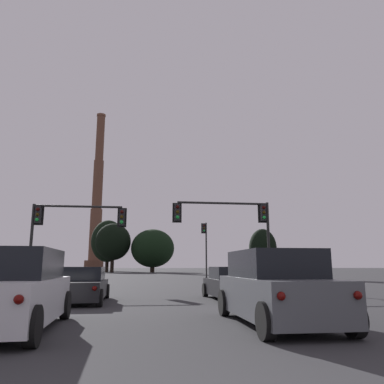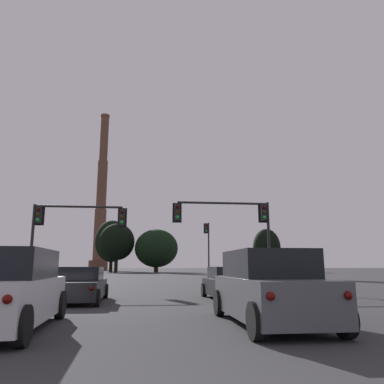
# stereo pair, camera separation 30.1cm
# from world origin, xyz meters

# --- Properties ---
(suv_left_lane_second) EXTENTS (2.32, 4.98, 1.86)m
(suv_left_lane_second) POSITION_xyz_m (-3.47, 6.90, 0.90)
(suv_left_lane_second) COLOR silver
(suv_left_lane_second) RESTS_ON ground_plane
(sedan_left_lane_front) EXTENTS (2.10, 4.75, 1.43)m
(sedan_left_lane_front) POSITION_xyz_m (-2.96, 13.86, 0.67)
(sedan_left_lane_front) COLOR black
(sedan_left_lane_front) RESTS_ON ground_plane
(suv_right_lane_second) EXTENTS (2.13, 4.92, 1.86)m
(suv_right_lane_second) POSITION_xyz_m (2.90, 7.08, 0.90)
(suv_right_lane_second) COLOR #4C4F54
(suv_right_lane_second) RESTS_ON ground_plane
(sedan_right_lane_front) EXTENTS (2.09, 4.75, 1.43)m
(sedan_right_lane_front) POSITION_xyz_m (3.46, 14.24, 0.67)
(sedan_right_lane_front) COLOR black
(sedan_right_lane_front) RESTS_ON ground_plane
(traffic_light_far_right) EXTENTS (0.78, 0.50, 6.72)m
(traffic_light_far_right) POSITION_xyz_m (6.94, 43.06, 4.38)
(traffic_light_far_right) COLOR black
(traffic_light_far_right) RESTS_ON ground_plane
(traffic_light_overhead_right) EXTENTS (6.32, 0.50, 5.49)m
(traffic_light_overhead_right) POSITION_xyz_m (5.26, 20.63, 4.24)
(traffic_light_overhead_right) COLOR black
(traffic_light_overhead_right) RESTS_ON ground_plane
(traffic_light_overhead_left) EXTENTS (5.89, 0.50, 5.25)m
(traffic_light_overhead_left) POSITION_xyz_m (-5.35, 21.54, 4.03)
(traffic_light_overhead_left) COLOR black
(traffic_light_overhead_left) RESTS_ON ground_plane
(smokestack) EXTENTS (6.43, 6.43, 56.31)m
(smokestack) POSITION_xyz_m (-17.36, 130.33, 22.05)
(smokestack) COLOR #523427
(smokestack) RESTS_ON ground_plane
(treeline_far_right) EXTENTS (10.53, 9.48, 10.40)m
(treeline_far_right) POSITION_xyz_m (1.62, 90.44, 5.76)
(treeline_far_right) COLOR black
(treeline_far_right) RESTS_ON ground_plane
(treeline_center_left) EXTENTS (7.29, 6.56, 11.20)m
(treeline_center_left) POSITION_xyz_m (30.67, 94.11, 6.12)
(treeline_center_left) COLOR black
(treeline_center_left) RESTS_ON ground_plane
(treeline_right_mid) EXTENTS (8.26, 7.43, 12.88)m
(treeline_right_mid) POSITION_xyz_m (-9.54, 93.82, 7.64)
(treeline_right_mid) COLOR black
(treeline_right_mid) RESTS_ON ground_plane
(treeline_left_mid) EXTENTS (8.60, 7.74, 11.76)m
(treeline_left_mid) POSITION_xyz_m (-8.05, 91.08, 7.28)
(treeline_left_mid) COLOR black
(treeline_left_mid) RESTS_ON ground_plane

